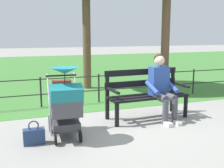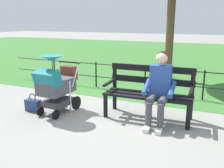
{
  "view_description": "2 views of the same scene",
  "coord_description": "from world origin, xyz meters",
  "px_view_note": "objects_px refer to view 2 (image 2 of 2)",
  "views": [
    {
      "loc": [
        1.93,
        4.63,
        1.65
      ],
      "look_at": [
        0.31,
        0.2,
        0.79
      ],
      "focal_mm": 43.66,
      "sensor_mm": 36.0,
      "label": 1
    },
    {
      "loc": [
        -1.63,
        4.16,
        1.78
      ],
      "look_at": [
        0.19,
        0.02,
        0.6
      ],
      "focal_mm": 39.19,
      "sensor_mm": 36.0,
      "label": 2
    }
  ],
  "objects_px": {
    "park_bench": "(149,90)",
    "handbag": "(33,105)",
    "person_on_bench": "(159,86)",
    "stroller": "(56,84)"
  },
  "relations": [
    {
      "from": "park_bench",
      "to": "person_on_bench",
      "type": "xyz_separation_m",
      "value": [
        -0.23,
        0.22,
        0.15
      ]
    },
    {
      "from": "handbag",
      "to": "person_on_bench",
      "type": "bearing_deg",
      "value": -169.97
    },
    {
      "from": "person_on_bench",
      "to": "stroller",
      "type": "height_order",
      "value": "person_on_bench"
    },
    {
      "from": "handbag",
      "to": "stroller",
      "type": "bearing_deg",
      "value": -167.12
    },
    {
      "from": "park_bench",
      "to": "handbag",
      "type": "distance_m",
      "value": 2.34
    },
    {
      "from": "person_on_bench",
      "to": "handbag",
      "type": "distance_m",
      "value": 2.54
    },
    {
      "from": "park_bench",
      "to": "person_on_bench",
      "type": "bearing_deg",
      "value": 136.5
    },
    {
      "from": "handbag",
      "to": "park_bench",
      "type": "bearing_deg",
      "value": -163.48
    },
    {
      "from": "stroller",
      "to": "handbag",
      "type": "bearing_deg",
      "value": 12.88
    },
    {
      "from": "person_on_bench",
      "to": "handbag",
      "type": "relative_size",
      "value": 3.45
    }
  ]
}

